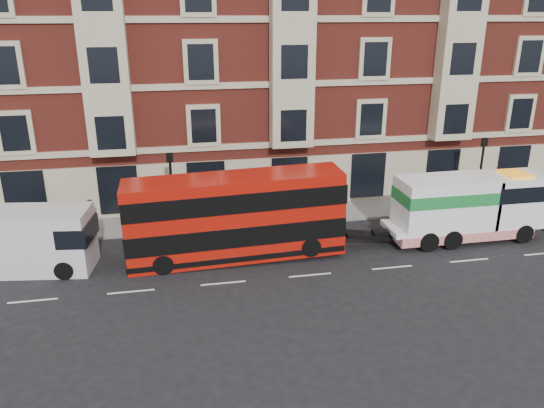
# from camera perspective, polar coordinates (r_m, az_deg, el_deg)

# --- Properties ---
(ground) EXTENTS (120.00, 120.00, 0.00)m
(ground) POSITION_cam_1_polar(r_m,az_deg,el_deg) (24.60, 4.12, -7.65)
(ground) COLOR black
(ground) RESTS_ON ground
(sidewalk) EXTENTS (90.00, 3.00, 0.15)m
(sidewalk) POSITION_cam_1_polar(r_m,az_deg,el_deg) (31.22, 0.58, -1.24)
(sidewalk) COLOR slate
(sidewalk) RESTS_ON ground
(victorian_terrace) EXTENTS (45.00, 12.00, 20.40)m
(victorian_terrace) POSITION_cam_1_polar(r_m,az_deg,el_deg) (36.57, -1.03, 17.95)
(victorian_terrace) COLOR maroon
(victorian_terrace) RESTS_ON ground
(lamp_post_west) EXTENTS (0.35, 0.15, 4.35)m
(lamp_post_west) POSITION_cam_1_polar(r_m,az_deg,el_deg) (28.56, -10.75, 1.88)
(lamp_post_west) COLOR black
(lamp_post_west) RESTS_ON sidewalk
(lamp_post_east) EXTENTS (0.35, 0.15, 4.35)m
(lamp_post_east) POSITION_cam_1_polar(r_m,az_deg,el_deg) (33.69, 21.54, 3.61)
(lamp_post_east) COLOR black
(lamp_post_east) RESTS_ON sidewalk
(double_decker_bus) EXTENTS (10.34, 2.37, 4.18)m
(double_decker_bus) POSITION_cam_1_polar(r_m,az_deg,el_deg) (25.34, -3.98, -1.28)
(double_decker_bus) COLOR #B4130A
(double_decker_bus) RESTS_ON ground
(tow_truck) EXTENTS (8.28, 2.45, 3.45)m
(tow_truck) POSITION_cam_1_polar(r_m,az_deg,el_deg) (29.35, 20.07, -0.27)
(tow_truck) COLOR white
(tow_truck) RESTS_ON ground
(box_van) EXTENTS (5.89, 3.02, 2.93)m
(box_van) POSITION_cam_1_polar(r_m,az_deg,el_deg) (26.92, -24.68, -3.63)
(box_van) COLOR silver
(box_van) RESTS_ON ground
(pedestrian) EXTENTS (0.81, 0.73, 1.86)m
(pedestrian) POSITION_cam_1_polar(r_m,az_deg,el_deg) (29.95, -18.91, -1.26)
(pedestrian) COLOR #1C2A39
(pedestrian) RESTS_ON sidewalk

